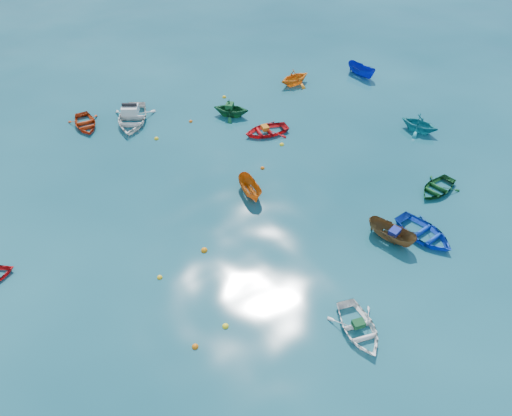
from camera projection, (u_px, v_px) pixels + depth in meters
ground at (306, 262)px, 27.99m from camera, size 160.00×160.00×0.00m
dinghy_white_near at (358, 331)px, 24.60m from camera, size 3.30×3.94×0.70m
sampan_brown_mid at (390, 240)px, 29.32m from camera, size 1.89×3.25×1.18m
dinghy_blue_se at (423, 236)px, 29.51m from camera, size 2.87×3.87×0.77m
dinghy_green_e at (436, 191)px, 32.67m from camera, size 3.43×2.69×0.65m
dinghy_cyan_se at (418, 131)px, 37.98m from camera, size 3.25×3.49×1.50m
sampan_orange_n at (250, 194)px, 32.42m from camera, size 1.61×2.95×1.08m
dinghy_green_n at (231, 116)px, 39.61m from camera, size 3.66×3.67×1.47m
dinghy_red_ne at (266, 133)px, 37.74m from camera, size 3.85×3.13×0.70m
sampan_blue_far at (361, 75)px, 44.69m from camera, size 1.39×3.07×1.15m
dinghy_red_far at (86, 126)px, 38.49m from camera, size 2.78×3.56×0.68m
dinghy_orange_far at (294, 84)px, 43.49m from camera, size 2.87×2.48×1.49m
motorboat_white at (133, 122)px, 38.91m from camera, size 5.28×5.64×1.55m
tarp_green_a at (359, 324)px, 24.34m from camera, size 0.69×0.60×0.29m
tarp_blue_a at (395, 232)px, 28.74m from camera, size 0.77×0.65×0.32m
tarp_green_b at (230, 105)px, 39.02m from camera, size 0.89×0.89×0.35m
tarp_orange_b at (265, 128)px, 37.38m from camera, size 0.60×0.72×0.30m
buoy_or_a at (195, 347)px, 23.94m from camera, size 0.33×0.33×0.33m
buoy_ye_a at (225, 326)px, 24.80m from camera, size 0.33×0.33×0.33m
buoy_or_b at (400, 237)px, 29.46m from camera, size 0.37×0.37×0.37m
buoy_ye_b at (160, 278)px, 27.15m from camera, size 0.30×0.30×0.30m
buoy_or_c at (204, 251)px, 28.66m from camera, size 0.39×0.39×0.39m
buoy_ye_c at (282, 145)px, 36.58m from camera, size 0.33×0.33×0.33m
buoy_or_d at (262, 168)px, 34.45m from camera, size 0.30×0.30×0.30m
buoy_ye_d at (157, 139)px, 37.15m from camera, size 0.34×0.34×0.34m
buoy_or_e at (191, 122)px, 38.93m from camera, size 0.30×0.30×0.30m
buoy_ye_e at (224, 97)px, 41.76m from camera, size 0.34×0.34×0.34m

